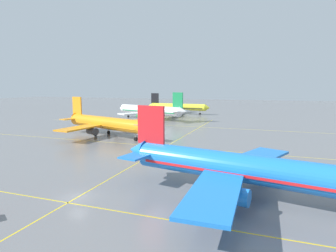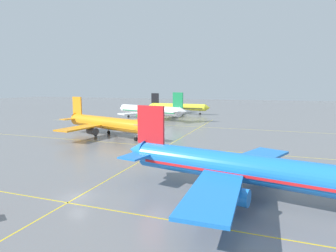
{
  "view_description": "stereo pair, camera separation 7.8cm",
  "coord_description": "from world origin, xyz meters",
  "px_view_note": "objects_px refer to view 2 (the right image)",
  "views": [
    {
      "loc": [
        24.8,
        -31.35,
        15.42
      ],
      "look_at": [
        -0.63,
        39.1,
        4.87
      ],
      "focal_mm": 30.38,
      "sensor_mm": 36.0,
      "label": 1
    },
    {
      "loc": [
        24.88,
        -31.33,
        15.42
      ],
      "look_at": [
        -0.63,
        39.1,
        4.87
      ],
      "focal_mm": 30.38,
      "sensor_mm": 36.0,
      "label": 2
    }
  ],
  "objects_px": {
    "airliner_front_gate": "(242,168)",
    "airliner_far_left_stand": "(178,107)",
    "airliner_second_row": "(105,123)",
    "airliner_third_row": "(150,110)"
  },
  "relations": [
    {
      "from": "airliner_front_gate",
      "to": "airliner_far_left_stand",
      "type": "xyz_separation_m",
      "value": [
        -45.46,
        111.59,
        -0.32
      ]
    },
    {
      "from": "airliner_front_gate",
      "to": "airliner_second_row",
      "type": "bearing_deg",
      "value": 140.84
    },
    {
      "from": "airliner_front_gate",
      "to": "airliner_third_row",
      "type": "relative_size",
      "value": 0.99
    },
    {
      "from": "airliner_third_row",
      "to": "airliner_far_left_stand",
      "type": "relative_size",
      "value": 1.09
    },
    {
      "from": "airliner_front_gate",
      "to": "airliner_far_left_stand",
      "type": "bearing_deg",
      "value": 112.16
    },
    {
      "from": "airliner_front_gate",
      "to": "airliner_second_row",
      "type": "xyz_separation_m",
      "value": [
        -44.98,
        36.63,
        -0.17
      ]
    },
    {
      "from": "airliner_third_row",
      "to": "airliner_second_row",
      "type": "bearing_deg",
      "value": -85.24
    },
    {
      "from": "airliner_front_gate",
      "to": "airliner_third_row",
      "type": "bearing_deg",
      "value": 121.04
    },
    {
      "from": "airliner_second_row",
      "to": "airliner_third_row",
      "type": "distance_m",
      "value": 44.38
    },
    {
      "from": "airliner_second_row",
      "to": "airliner_far_left_stand",
      "type": "distance_m",
      "value": 74.97
    }
  ]
}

